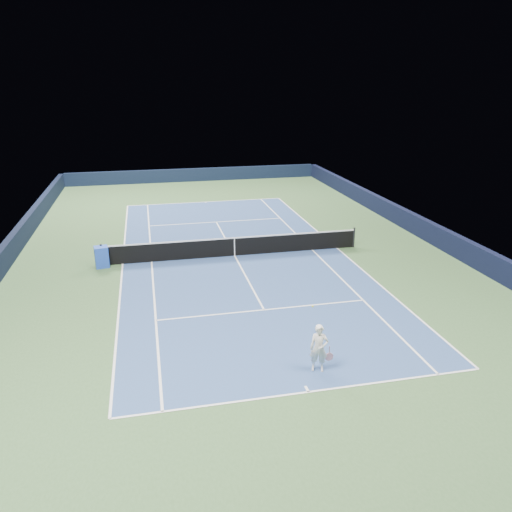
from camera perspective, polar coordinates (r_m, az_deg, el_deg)
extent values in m
plane|color=#36572F|center=(25.17, -2.46, 0.03)|extent=(40.00, 40.00, 0.00)
cube|color=black|center=(44.09, -7.11, 9.19)|extent=(22.00, 0.35, 1.10)
cube|color=black|center=(28.82, 19.24, 2.63)|extent=(0.35, 40.00, 1.10)
cube|color=black|center=(25.56, -27.11, -0.59)|extent=(0.35, 40.00, 1.10)
cube|color=navy|center=(25.17, -2.46, 0.03)|extent=(10.97, 23.77, 0.01)
cube|color=white|center=(36.47, -5.80, 6.18)|extent=(10.97, 0.08, 0.00)
cube|color=white|center=(14.82, 6.02, -15.19)|extent=(10.97, 0.08, 0.00)
cube|color=white|center=(26.62, 9.24, 0.91)|extent=(0.08, 23.77, 0.00)
cube|color=white|center=(24.87, -15.00, -0.88)|extent=(0.08, 23.77, 0.00)
cube|color=white|center=(26.15, 6.45, 0.70)|extent=(0.08, 23.77, 0.00)
cube|color=white|center=(24.83, -11.85, -0.65)|extent=(0.08, 23.77, 0.00)
cube|color=white|center=(31.20, -4.55, 3.90)|extent=(8.23, 0.08, 0.00)
cube|color=white|center=(19.38, 0.92, -6.17)|extent=(8.23, 0.08, 0.00)
cube|color=white|center=(25.17, -2.46, 0.05)|extent=(0.08, 12.80, 0.00)
cube|color=white|center=(36.32, -5.77, 6.12)|extent=(0.08, 0.30, 0.00)
cube|color=white|center=(14.93, 5.84, -14.88)|extent=(0.08, 0.30, 0.00)
cylinder|color=black|center=(24.77, -17.21, 0.11)|extent=(0.10, 0.10, 1.07)
cylinder|color=black|center=(26.80, 11.12, 2.10)|extent=(0.10, 0.10, 1.07)
cube|color=black|center=(25.02, -2.48, 1.01)|extent=(12.80, 0.03, 0.91)
cube|color=white|center=(24.87, -2.49, 2.07)|extent=(12.80, 0.04, 0.06)
cube|color=white|center=(25.02, -2.48, 1.01)|extent=(0.05, 0.04, 0.91)
cube|color=blue|center=(24.61, -17.23, -0.09)|extent=(0.70, 0.65, 1.01)
cube|color=silver|center=(24.61, -16.54, -0.16)|extent=(0.06, 0.45, 0.45)
imported|color=white|center=(15.42, 7.20, -10.42)|extent=(0.64, 0.52, 1.52)
cylinder|color=pink|center=(15.51, 8.39, -10.56)|extent=(0.03, 0.03, 0.25)
cylinder|color=black|center=(15.63, 8.34, -11.32)|extent=(0.25, 0.02, 0.25)
cylinder|color=pink|center=(15.63, 8.34, -11.32)|extent=(0.27, 0.03, 0.27)
sphere|color=gold|center=(15.85, 6.48, -5.74)|extent=(0.07, 0.07, 0.07)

